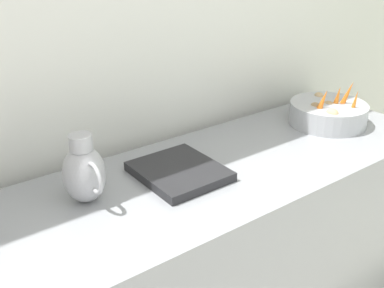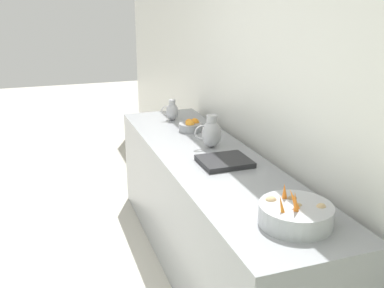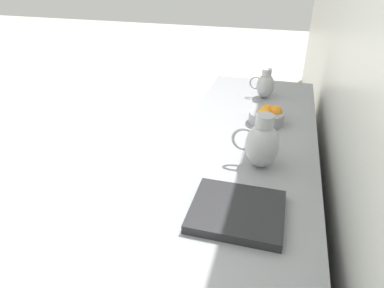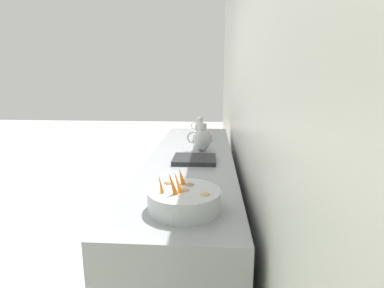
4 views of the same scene
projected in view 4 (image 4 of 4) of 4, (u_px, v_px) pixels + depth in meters
ground_plane at (26, 255)px, 2.75m from camera, size 16.67×16.67×0.00m
tile_wall_left at (257, 89)px, 1.98m from camera, size 0.10×9.60×3.00m
prep_counter at (191, 205)px, 2.72m from camera, size 0.71×2.84×0.91m
vegetable_colander at (184, 199)px, 1.56m from camera, size 0.38×0.38×0.22m
orange_bowl at (203, 136)px, 3.25m from camera, size 0.20×0.20×0.10m
metal_pitcher_tall at (202, 139)px, 2.78m from camera, size 0.21×0.15×0.25m
metal_pitcher_short at (200, 126)px, 3.62m from camera, size 0.16×0.12×0.19m
counter_sink_basin at (194, 159)px, 2.45m from camera, size 0.34×0.30×0.04m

